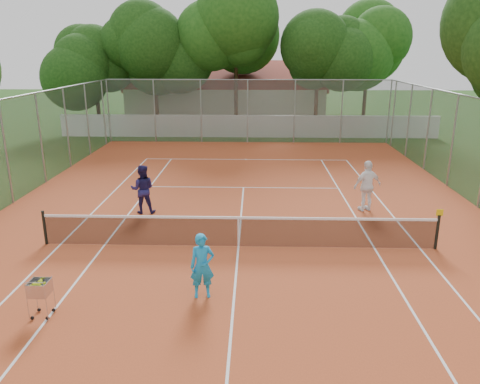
{
  "coord_description": "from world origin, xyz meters",
  "views": [
    {
      "loc": [
        0.46,
        -13.16,
        5.74
      ],
      "look_at": [
        0.0,
        1.5,
        1.3
      ],
      "focal_mm": 35.0,
      "sensor_mm": 36.0,
      "label": 1
    }
  ],
  "objects_px": {
    "tennis_net": "(238,231)",
    "player_near": "(202,266)",
    "ball_hopper": "(41,297)",
    "player_far_left": "(143,189)",
    "player_far_right": "(367,186)",
    "clubhouse": "(227,92)"
  },
  "relations": [
    {
      "from": "tennis_net",
      "to": "player_near",
      "type": "xyz_separation_m",
      "value": [
        -0.76,
        -3.04,
        0.31
      ]
    },
    {
      "from": "player_near",
      "to": "ball_hopper",
      "type": "relative_size",
      "value": 1.7
    },
    {
      "from": "tennis_net",
      "to": "player_near",
      "type": "relative_size",
      "value": 7.4
    },
    {
      "from": "player_far_left",
      "to": "player_far_right",
      "type": "relative_size",
      "value": 0.95
    },
    {
      "from": "ball_hopper",
      "to": "player_far_left",
      "type": "bearing_deg",
      "value": 105.93
    },
    {
      "from": "tennis_net",
      "to": "player_far_left",
      "type": "distance_m",
      "value": 4.7
    },
    {
      "from": "player_far_right",
      "to": "ball_hopper",
      "type": "bearing_deg",
      "value": 19.52
    },
    {
      "from": "player_near",
      "to": "player_far_right",
      "type": "relative_size",
      "value": 0.85
    },
    {
      "from": "player_far_left",
      "to": "tennis_net",
      "type": "bearing_deg",
      "value": 134.89
    },
    {
      "from": "clubhouse",
      "to": "player_far_left",
      "type": "distance_m",
      "value": 26.08
    },
    {
      "from": "player_far_left",
      "to": "ball_hopper",
      "type": "relative_size",
      "value": 1.9
    },
    {
      "from": "tennis_net",
      "to": "player_far_right",
      "type": "xyz_separation_m",
      "value": [
        4.63,
        3.52,
        0.46
      ]
    },
    {
      "from": "ball_hopper",
      "to": "tennis_net",
      "type": "bearing_deg",
      "value": 64.84
    },
    {
      "from": "player_far_right",
      "to": "ball_hopper",
      "type": "relative_size",
      "value": 2.01
    },
    {
      "from": "clubhouse",
      "to": "player_far_left",
      "type": "bearing_deg",
      "value": -93.51
    },
    {
      "from": "clubhouse",
      "to": "player_far_right",
      "type": "distance_m",
      "value": 26.36
    },
    {
      "from": "clubhouse",
      "to": "player_near",
      "type": "xyz_separation_m",
      "value": [
        1.24,
        -32.04,
        -1.38
      ]
    },
    {
      "from": "player_far_right",
      "to": "clubhouse",
      "type": "bearing_deg",
      "value": -96.26
    },
    {
      "from": "clubhouse",
      "to": "player_far_left",
      "type": "relative_size",
      "value": 9.13
    },
    {
      "from": "tennis_net",
      "to": "clubhouse",
      "type": "height_order",
      "value": "clubhouse"
    },
    {
      "from": "clubhouse",
      "to": "player_far_left",
      "type": "xyz_separation_m",
      "value": [
        -1.59,
        -26.0,
        -1.28
      ]
    },
    {
      "from": "ball_hopper",
      "to": "player_far_right",
      "type": "bearing_deg",
      "value": 61.72
    }
  ]
}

